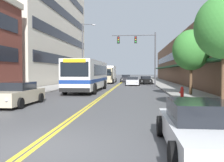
# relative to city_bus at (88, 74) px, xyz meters

# --- Properties ---
(ground_plane) EXTENTS (240.00, 240.00, 0.00)m
(ground_plane) POSITION_rel_city_bus_xyz_m (2.24, 17.90, -1.75)
(ground_plane) COLOR #4C4C4F
(sidewalk_left) EXTENTS (3.49, 106.00, 0.15)m
(sidewalk_left) POSITION_rel_city_bus_xyz_m (-5.01, 17.90, -1.67)
(sidewalk_left) COLOR #9E9B96
(sidewalk_left) RESTS_ON ground_plane
(sidewalk_right) EXTENTS (3.49, 106.00, 0.15)m
(sidewalk_right) POSITION_rel_city_bus_xyz_m (9.48, 17.90, -1.67)
(sidewalk_right) COLOR #9E9B96
(sidewalk_right) RESTS_ON ground_plane
(centre_line) EXTENTS (0.34, 106.00, 0.01)m
(centre_line) POSITION_rel_city_bus_xyz_m (2.24, 17.90, -1.74)
(centre_line) COLOR yellow
(centre_line) RESTS_ON ground_plane
(office_tower_left) EXTENTS (12.08, 30.18, 27.21)m
(office_tower_left) POSITION_rel_city_bus_xyz_m (-12.99, 16.23, 11.86)
(office_tower_left) COLOR beige
(office_tower_left) RESTS_ON ground_plane
(storefront_row_right) EXTENTS (9.10, 68.00, 7.68)m
(storefront_row_right) POSITION_rel_city_bus_xyz_m (15.45, 17.90, 2.09)
(storefront_row_right) COLOR brown
(storefront_row_right) RESTS_ON ground_plane
(city_bus) EXTENTS (2.94, 11.55, 3.09)m
(city_bus) POSITION_rel_city_bus_xyz_m (0.00, 0.00, 0.00)
(city_bus) COLOR silver
(city_bus) RESTS_ON ground_plane
(car_dark_grey_parked_left_mid) EXTENTS (2.16, 4.43, 1.38)m
(car_dark_grey_parked_left_mid) POSITION_rel_city_bus_xyz_m (-2.18, 13.25, -1.11)
(car_dark_grey_parked_left_mid) COLOR #38383D
(car_dark_grey_parked_left_mid) RESTS_ON ground_plane
(car_champagne_parked_left_far) EXTENTS (2.08, 4.73, 1.38)m
(car_champagne_parked_left_far) POSITION_rel_city_bus_xyz_m (-2.18, -11.26, -1.11)
(car_champagne_parked_left_far) COLOR beige
(car_champagne_parked_left_far) RESTS_ON ground_plane
(car_white_parked_right_foreground) EXTENTS (1.98, 4.70, 1.26)m
(car_white_parked_right_foreground) POSITION_rel_city_bus_xyz_m (6.62, -19.08, -1.17)
(car_white_parked_right_foreground) COLOR white
(car_white_parked_right_foreground) RESTS_ON ground_plane
(car_black_parked_right_mid) EXTENTS (2.11, 4.47, 1.27)m
(car_black_parked_right_mid) POSITION_rel_city_bus_xyz_m (6.50, 15.61, -1.14)
(car_black_parked_right_mid) COLOR black
(car_black_parked_right_mid) RESTS_ON ground_plane
(car_silver_moving_lead) EXTENTS (2.04, 4.31, 1.25)m
(car_silver_moving_lead) POSITION_rel_city_bus_xyz_m (4.44, 11.23, -1.16)
(car_silver_moving_lead) COLOR #B7B7BC
(car_silver_moving_lead) RESTS_ON ground_plane
(car_charcoal_moving_second) EXTENTS (2.07, 4.73, 1.40)m
(car_charcoal_moving_second) POSITION_rel_city_bus_xyz_m (2.98, 22.89, -1.10)
(car_charcoal_moving_second) COLOR #232328
(car_charcoal_moving_second) RESTS_ON ground_plane
(box_truck) EXTENTS (2.56, 7.83, 3.01)m
(box_truck) POSITION_rel_city_bus_xyz_m (0.01, 18.06, -0.18)
(box_truck) COLOR #BCAD89
(box_truck) RESTS_ON ground_plane
(traffic_signal_mast) EXTENTS (5.80, 0.38, 7.17)m
(traffic_signal_mast) POSITION_rel_city_bus_xyz_m (5.57, 7.71, 3.33)
(traffic_signal_mast) COLOR #47474C
(traffic_signal_mast) RESTS_ON ground_plane
(street_lamp_left_far) EXTENTS (2.08, 0.28, 9.20)m
(street_lamp_left_far) POSITION_rel_city_bus_xyz_m (-2.82, 11.27, 3.60)
(street_lamp_left_far) COLOR #47474C
(street_lamp_left_far) RESTS_ON ground_plane
(street_tree_right_near) EXTENTS (2.75, 2.75, 5.49)m
(street_tree_right_near) POSITION_rel_city_bus_xyz_m (9.10, -13.19, 2.38)
(street_tree_right_near) COLOR brown
(street_tree_right_near) RESTS_ON sidewalk_right
(street_tree_right_mid) EXTENTS (2.99, 2.99, 5.25)m
(street_tree_right_mid) POSITION_rel_city_bus_xyz_m (9.39, -4.75, 2.00)
(street_tree_right_mid) COLOR brown
(street_tree_right_mid) RESTS_ON sidewalk_right
(fire_hydrant) EXTENTS (0.31, 0.23, 0.80)m
(fire_hydrant) POSITION_rel_city_bus_xyz_m (8.18, -7.66, -1.20)
(fire_hydrant) COLOR red
(fire_hydrant) RESTS_ON sidewalk_right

